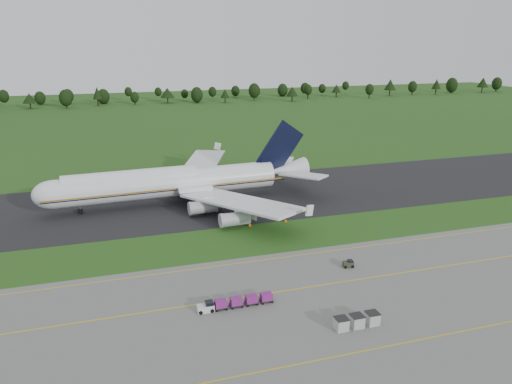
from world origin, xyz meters
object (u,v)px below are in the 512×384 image
object	(u,v)px
baggage_train	(234,302)
edge_markers	(268,223)
aircraft	(174,182)
uld_row	(357,321)
utility_cart	(348,264)

from	to	relation	value
baggage_train	edge_markers	world-z (taller)	baggage_train
aircraft	uld_row	bearing A→B (deg)	-75.62
aircraft	baggage_train	bearing A→B (deg)	-88.81
baggage_train	utility_cart	bearing A→B (deg)	17.71
uld_row	edge_markers	xyz separation A→B (m)	(1.02, 41.55, -0.67)
baggage_train	utility_cart	size ratio (longest dim) A/B	5.86
baggage_train	uld_row	bearing A→B (deg)	-34.64
aircraft	baggage_train	xyz separation A→B (m)	(1.07, -51.83, -4.58)
uld_row	edge_markers	world-z (taller)	uld_row
edge_markers	utility_cart	bearing A→B (deg)	-74.43
utility_cart	edge_markers	bearing A→B (deg)	105.57
uld_row	baggage_train	bearing A→B (deg)	145.36
baggage_train	uld_row	distance (m)	18.04
edge_markers	uld_row	bearing A→B (deg)	-91.41
baggage_train	utility_cart	distance (m)	23.70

